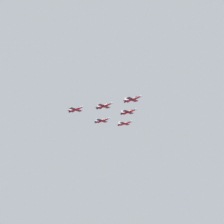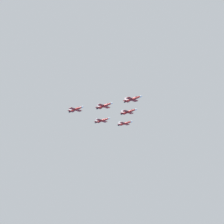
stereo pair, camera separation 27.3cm
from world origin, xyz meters
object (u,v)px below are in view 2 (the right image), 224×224
Objects in this scene: jet_right_outer at (76,109)px; jet_slot_rear at (102,120)px; jet_left_wingman at (129,112)px; jet_lead at (133,99)px; jet_left_outer at (125,123)px; jet_right_wingman at (104,106)px.

jet_right_outer is 26.15m from jet_slot_rear.
jet_left_wingman reaches higher than jet_slot_rear.
jet_left_outer is (30.37, 26.42, -5.10)m from jet_lead.
jet_left_wingman is at bearing -41.33° from jet_left_outer.
jet_left_outer is 52.17m from jet_right_outer.
jet_lead is 40.58m from jet_left_outer.
jet_right_wingman is (-25.78, 3.91, -2.37)m from jet_left_wingman.
jet_lead reaches higher than jet_left_wingman.
jet_right_outer is (-21.18, 34.23, -6.75)m from jet_lead.
jet_slot_rear is (15.19, 13.21, -4.21)m from jet_right_wingman.
jet_slot_rear is (-25.78, 3.91, -3.73)m from jet_left_outer.
jet_right_wingman is 1.03× the size of jet_slot_rear.
jet_lead is at bearing 41.27° from jet_right_outer.
jet_left_wingman is at bearing 69.50° from jet_right_outer.
jet_right_wingman is at bearing -40.73° from jet_slot_rear.
jet_right_wingman is at bearing -140.08° from jet_lead.
jet_left_wingman reaches higher than jet_left_outer.
jet_right_outer is at bearing -138.92° from jet_right_wingman.
jet_lead reaches higher than jet_right_outer.
jet_left_outer is 26.34m from jet_slot_rear.
jet_right_outer is 1.00× the size of jet_slot_rear.
jet_slot_rear is at bearing -90.97° from jet_left_outer.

